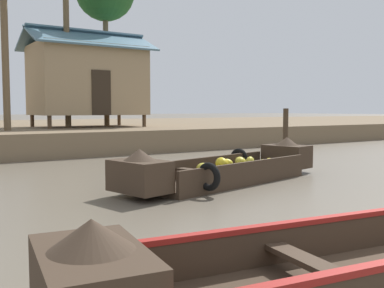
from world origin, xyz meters
name	(u,v)px	position (x,y,z in m)	size (l,w,h in m)	color
ground_plane	(88,167)	(0.00, 10.00, 0.00)	(300.00, 300.00, 0.00)	#665B4C
riverbank_strip	(1,133)	(0.00, 22.18, 0.41)	(160.00, 20.00, 0.83)	#756047
banana_boat	(227,169)	(1.52, 5.80, 0.30)	(5.51, 2.52, 0.87)	#3D2D21
stilt_house_right	(88,79)	(2.57, 16.88, 2.85)	(5.15, 3.50, 4.11)	#4C3826
mooring_post	(285,138)	(4.45, 7.01, 0.79)	(0.14, 0.14, 1.59)	#423323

